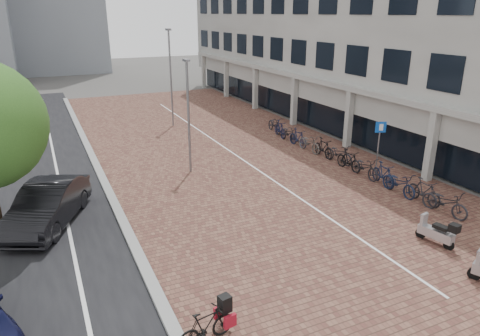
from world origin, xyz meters
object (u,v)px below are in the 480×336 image
hero_bike (206,326)px  parking_sign (379,138)px  scooter_front (436,231)px  car_dark (48,205)px

hero_bike → parking_sign: size_ratio=0.64×
hero_bike → parking_sign: (12.00, 7.75, 1.23)m
hero_bike → scooter_front: bearing=-93.5°
car_dark → hero_bike: bearing=-44.9°
car_dark → parking_sign: (15.09, -0.59, 0.93)m
car_dark → parking_sign: 15.13m
car_dark → hero_bike: car_dark is taller
scooter_front → hero_bike: bearing=175.9°
parking_sign → hero_bike: bearing=-126.9°
hero_bike → scooter_front: 8.89m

